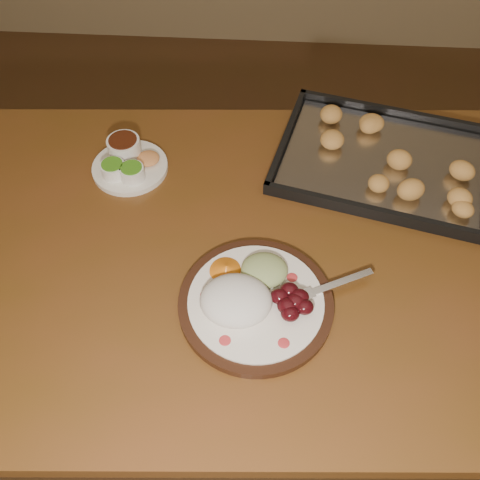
{
  "coord_description": "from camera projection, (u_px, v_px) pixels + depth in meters",
  "views": [
    {
      "loc": [
        -0.17,
        -0.65,
        1.66
      ],
      "look_at": [
        -0.21,
        0.03,
        0.77
      ],
      "focal_mm": 40.0,
      "sensor_mm": 36.0,
      "label": 1
    }
  ],
  "objects": [
    {
      "name": "dinner_plate",
      "position": [
        253.0,
        299.0,
        1.03
      ],
      "size": [
        0.38,
        0.3,
        0.07
      ],
      "rotation": [
        0.0,
        0.0,
        0.17
      ],
      "color": "black",
      "rests_on": "dining_table"
    },
    {
      "name": "condiment_saucer",
      "position": [
        128.0,
        162.0,
        1.25
      ],
      "size": [
        0.18,
        0.18,
        0.06
      ],
      "rotation": [
        0.0,
        0.0,
        0.14
      ],
      "color": "white",
      "rests_on": "dining_table"
    },
    {
      "name": "baking_tray",
      "position": [
        384.0,
        159.0,
        1.27
      ],
      "size": [
        0.56,
        0.47,
        0.05
      ],
      "rotation": [
        0.0,
        0.0,
        -0.24
      ],
      "color": "black",
      "rests_on": "dining_table"
    },
    {
      "name": "ground",
      "position": [
        305.0,
        398.0,
        1.7
      ],
      "size": [
        4.0,
        4.0,
        0.0
      ],
      "primitive_type": "plane",
      "color": "#4E2D1A",
      "rests_on": "ground"
    },
    {
      "name": "dining_table",
      "position": [
        240.0,
        273.0,
        1.21
      ],
      "size": [
        1.55,
        0.99,
        0.75
      ],
      "rotation": [
        0.0,
        0.0,
        0.06
      ],
      "color": "brown",
      "rests_on": "ground"
    }
  ]
}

